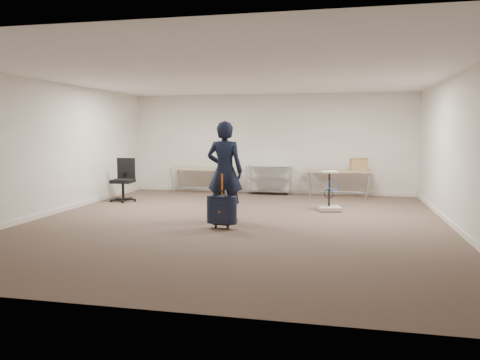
# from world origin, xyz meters

# --- Properties ---
(ground) EXTENTS (9.00, 9.00, 0.00)m
(ground) POSITION_xyz_m (0.00, 0.00, 0.00)
(ground) COLOR #4E3B2F
(ground) RESTS_ON ground
(room_shell) EXTENTS (8.00, 9.00, 9.00)m
(room_shell) POSITION_xyz_m (0.00, 1.38, 0.05)
(room_shell) COLOR beige
(room_shell) RESTS_ON ground
(folding_table_left) EXTENTS (1.80, 0.75, 0.73)m
(folding_table_left) POSITION_xyz_m (-1.90, 3.95, 0.68)
(folding_table_left) COLOR #9D8360
(folding_table_left) RESTS_ON ground
(folding_table_right) EXTENTS (1.80, 0.75, 0.73)m
(folding_table_right) POSITION_xyz_m (1.90, 3.95, 0.68)
(folding_table_right) COLOR #9D8360
(folding_table_right) RESTS_ON ground
(wire_shelf) EXTENTS (1.22, 0.47, 0.80)m
(wire_shelf) POSITION_xyz_m (0.00, 4.20, 0.44)
(wire_shelf) COLOR #BBBEC2
(wire_shelf) RESTS_ON ground
(person) EXTENTS (0.72, 0.48, 1.96)m
(person) POSITION_xyz_m (-0.26, 0.19, 0.98)
(person) COLOR black
(person) RESTS_ON ground
(suitcase) EXTENTS (0.39, 0.26, 1.00)m
(suitcase) POSITION_xyz_m (-0.12, -0.58, 0.34)
(suitcase) COLOR black
(suitcase) RESTS_ON ground
(office_chair) EXTENTS (0.66, 0.66, 1.08)m
(office_chair) POSITION_xyz_m (-3.38, 2.12, 0.33)
(office_chair) COLOR black
(office_chair) RESTS_ON ground
(equipment_cart) EXTENTS (0.57, 0.57, 0.88)m
(equipment_cart) POSITION_xyz_m (1.73, 1.78, 0.23)
(equipment_cart) COLOR silver
(equipment_cart) RESTS_ON ground
(cardboard_box) EXTENTS (0.47, 0.38, 0.32)m
(cardboard_box) POSITION_xyz_m (2.42, 4.01, 0.89)
(cardboard_box) COLOR #9D8149
(cardboard_box) RESTS_ON folding_table_right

